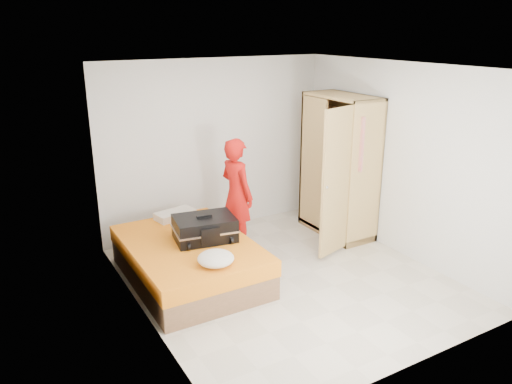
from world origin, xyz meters
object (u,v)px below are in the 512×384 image
person (237,195)px  round_cushion (216,258)px  bed (189,260)px  wardrobe (339,171)px  suitcase (205,228)px

person → round_cushion: (-0.91, -1.22, -0.23)m
bed → person: 1.19m
wardrobe → suitcase: bearing=-173.7°
wardrobe → round_cushion: (-2.48, -0.96, -0.42)m
bed → person: bearing=27.7°
person → bed: bearing=107.1°
suitcase → round_cushion: suitcase is taller
person → suitcase: size_ratio=1.94×
suitcase → bed: bearing=-176.1°
suitcase → round_cushion: size_ratio=2.03×
person → suitcase: bearing=114.7°
bed → round_cushion: (0.02, -0.73, 0.33)m
round_cushion → bed: bearing=91.8°
bed → suitcase: bearing=-5.7°
wardrobe → suitcase: size_ratio=2.53×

